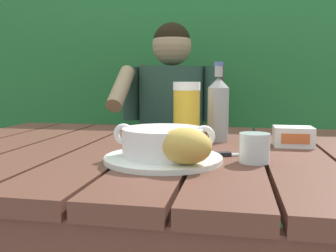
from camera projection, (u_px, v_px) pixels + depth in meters
dining_table at (171, 175)px, 1.04m from camera, size 1.47×0.97×0.73m
hedge_backdrop at (199, 66)px, 2.49m from camera, size 3.95×0.76×2.60m
chair_near_diner at (177, 160)px, 1.98m from camera, size 0.48×0.42×1.01m
person_eating at (170, 125)px, 1.76m from camera, size 0.48×0.47×1.19m
serving_plate at (163, 159)px, 0.85m from camera, size 0.27×0.27×0.01m
soup_bowl at (163, 141)px, 0.84m from camera, size 0.24×0.19×0.07m
bread_roll at (185, 146)px, 0.76m from camera, size 0.14×0.12×0.08m
beer_glass at (187, 113)px, 1.07m from camera, size 0.08×0.08×0.18m
beer_bottle at (218, 108)px, 1.11m from camera, size 0.06×0.06×0.24m
water_glass_small at (254, 148)px, 0.83m from camera, size 0.07×0.07×0.07m
butter_tub at (293, 137)px, 1.04m from camera, size 0.11×0.08×0.06m
table_knife at (229, 154)px, 0.91m from camera, size 0.16×0.06×0.01m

